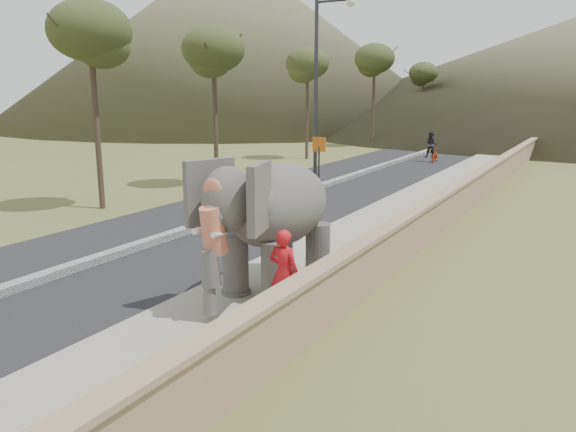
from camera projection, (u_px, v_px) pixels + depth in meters
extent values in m
plane|color=olive|center=(209.00, 334.00, 10.11)|extent=(160.00, 160.00, 0.00)
cube|color=black|center=(265.00, 207.00, 21.01)|extent=(7.00, 120.00, 0.03)
cube|color=black|center=(265.00, 205.00, 20.98)|extent=(0.35, 120.00, 0.22)
cube|color=#9E9687|center=(393.00, 220.00, 18.59)|extent=(3.00, 120.00, 0.15)
cube|color=tan|center=(444.00, 212.00, 17.69)|extent=(0.30, 120.00, 1.10)
cylinder|color=#302F34|center=(316.00, 97.00, 23.65)|extent=(0.16, 0.16, 8.00)
cylinder|color=#302F34|center=(335.00, 1.00, 22.44)|extent=(1.60, 0.10, 0.10)
sphere|color=#FFF2CC|center=(351.00, 2.00, 22.12)|extent=(0.36, 0.36, 0.36)
cylinder|color=#2D2D33|center=(319.00, 171.00, 23.52)|extent=(0.08, 0.08, 2.00)
cube|color=#C66112|center=(319.00, 144.00, 23.28)|extent=(0.60, 0.05, 0.60)
cone|color=brown|center=(231.00, 37.00, 72.68)|extent=(60.00, 60.00, 22.00)
imported|color=red|center=(284.00, 273.00, 10.36)|extent=(0.61, 0.40, 1.67)
imported|color=maroon|center=(435.00, 155.00, 34.11)|extent=(0.80, 1.75, 0.89)
imported|color=black|center=(431.00, 145.00, 34.11)|extent=(0.85, 0.70, 1.61)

